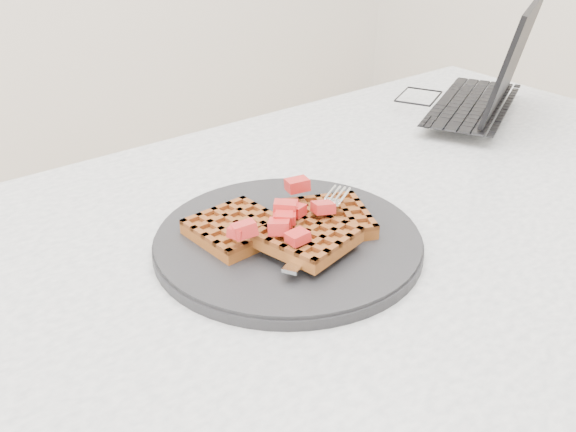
{
  "coord_description": "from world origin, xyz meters",
  "views": [
    {
      "loc": [
        -0.52,
        -0.46,
        1.13
      ],
      "look_at": [
        -0.14,
        0.03,
        0.79
      ],
      "focal_mm": 40.0,
      "sensor_mm": 36.0,
      "label": 1
    }
  ],
  "objects": [
    {
      "name": "table",
      "position": [
        0.0,
        0.0,
        0.64
      ],
      "size": [
        1.2,
        0.8,
        0.75
      ],
      "color": "silver",
      "rests_on": "ground"
    },
    {
      "name": "plate",
      "position": [
        -0.14,
        0.03,
        0.76
      ],
      "size": [
        0.3,
        0.3,
        0.02
      ],
      "primitive_type": "cylinder",
      "color": "black",
      "rests_on": "table"
    },
    {
      "name": "waffles",
      "position": [
        -0.14,
        0.02,
        0.78
      ],
      "size": [
        0.2,
        0.17,
        0.03
      ],
      "color": "brown",
      "rests_on": "plate"
    },
    {
      "name": "strawberry_pile",
      "position": [
        -0.14,
        0.03,
        0.8
      ],
      "size": [
        0.15,
        0.15,
        0.02
      ],
      "primitive_type": null,
      "color": "maroon",
      "rests_on": "waffles"
    },
    {
      "name": "fork",
      "position": [
        -0.11,
        0.0,
        0.77
      ],
      "size": [
        0.17,
        0.11,
        0.02
      ],
      "primitive_type": null,
      "rotation": [
        0.0,
        0.0,
        -1.05
      ],
      "color": "silver",
      "rests_on": "plate"
    },
    {
      "name": "laptop",
      "position": [
        0.37,
        0.19,
        0.78
      ],
      "size": [
        0.34,
        0.31,
        0.2
      ],
      "rotation": [
        0.0,
        0.0,
        3.6
      ],
      "color": "black",
      "rests_on": "table"
    }
  ]
}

